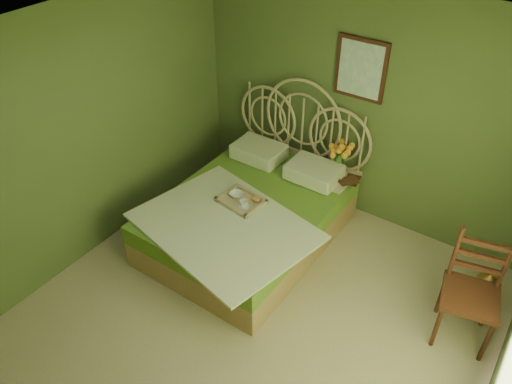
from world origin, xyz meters
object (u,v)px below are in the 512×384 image
Objects in this scene: nightstand at (329,188)px; birdcage at (486,287)px; chair at (476,284)px; bed at (252,213)px.

nightstand is 2.86× the size of birdcage.
chair is at bearing -23.93° from nightstand.
birdcage is (2.39, 0.52, -0.16)m from bed.
nightstand is 2.00m from chair.
bed is 2.45× the size of nightstand.
bed is 2.33m from chair.
nightstand is (0.50, 0.85, 0.03)m from bed.
bed reaches higher than nightstand.
chair reaches higher than nightstand.
bed is at bearing -167.82° from birdcage.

